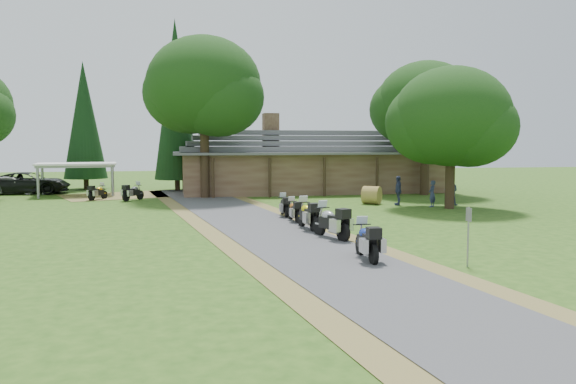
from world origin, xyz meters
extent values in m
plane|color=#284C15|center=(0.00, 0.00, 0.00)|extent=(120.00, 120.00, 0.00)
plane|color=#3F3F42|center=(-0.50, 4.00, 0.00)|extent=(51.95, 51.95, 0.00)
imported|color=silver|center=(-16.67, 25.51, 0.91)|extent=(2.45, 5.54, 1.83)
imported|color=black|center=(-15.44, 25.86, 1.22)|extent=(3.17, 6.57, 2.45)
imported|color=navy|center=(10.56, 11.62, 0.94)|extent=(0.65, 0.65, 1.87)
imported|color=navy|center=(12.16, 12.29, 1.02)|extent=(0.71, 0.68, 2.04)
imported|color=navy|center=(8.96, 13.00, 1.06)|extent=(0.58, 0.70, 2.11)
cylinder|color=olive|center=(7.54, 13.81, 0.57)|extent=(1.51, 1.53, 1.13)
cone|color=black|center=(-4.41, 26.45, 6.83)|extent=(3.57, 3.57, 13.65)
cone|color=black|center=(-11.83, 29.29, 5.27)|extent=(3.48, 3.48, 10.53)
camera|label=1|loc=(-4.56, -19.56, 3.84)|focal=35.00mm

